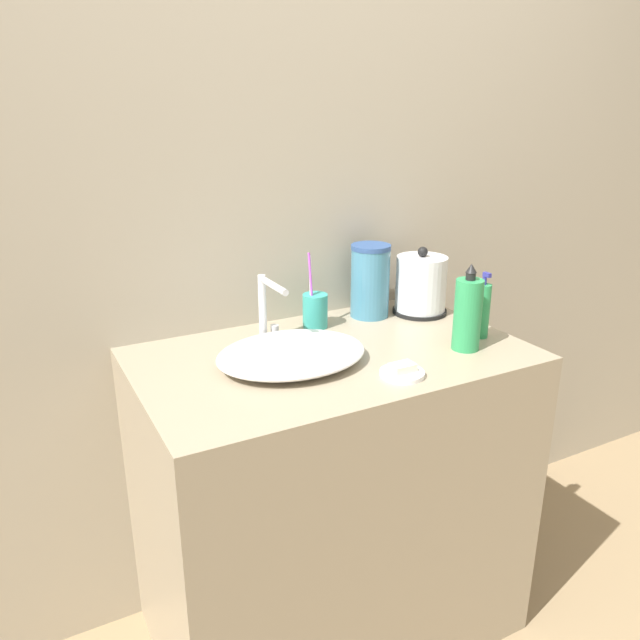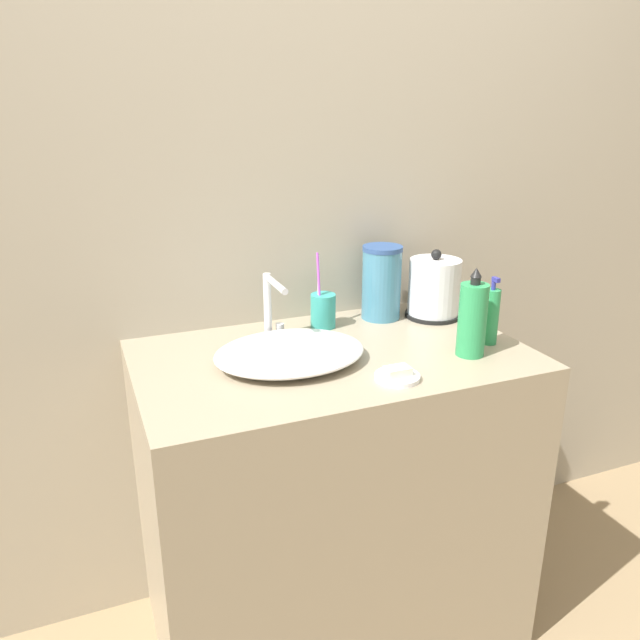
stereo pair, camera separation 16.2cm
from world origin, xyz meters
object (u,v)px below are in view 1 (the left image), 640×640
faucet (267,305)px  water_pitcher (370,281)px  shampoo_bottle (468,314)px  toothbrush_cup (315,310)px  electric_kettle (421,287)px  lotion_bottle (482,310)px

faucet → water_pitcher: size_ratio=0.84×
shampoo_bottle → toothbrush_cup: bearing=128.9°
electric_kettle → water_pitcher: (-0.16, 0.05, 0.03)m
toothbrush_cup → shampoo_bottle: (0.28, -0.35, 0.05)m
toothbrush_cup → shampoo_bottle: bearing=-51.1°
faucet → water_pitcher: (0.37, 0.06, 0.00)m
shampoo_bottle → water_pitcher: size_ratio=1.05×
electric_kettle → toothbrush_cup: 0.36m
lotion_bottle → shampoo_bottle: (-0.10, -0.05, 0.02)m
toothbrush_cup → lotion_bottle: toothbrush_cup is taller
faucet → electric_kettle: electric_kettle is taller
electric_kettle → toothbrush_cup: bearing=173.5°
electric_kettle → toothbrush_cup: toothbrush_cup is taller
electric_kettle → faucet: bearing=-178.6°
electric_kettle → water_pitcher: size_ratio=0.95×
lotion_bottle → shampoo_bottle: size_ratio=0.80×
faucet → water_pitcher: 0.38m
toothbrush_cup → lotion_bottle: 0.48m
electric_kettle → shampoo_bottle: (-0.07, -0.31, 0.02)m
faucet → shampoo_bottle: size_ratio=0.80×
toothbrush_cup → water_pitcher: 0.21m
faucet → lotion_bottle: bearing=-23.7°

